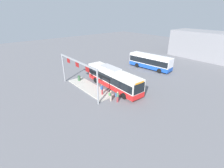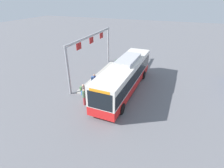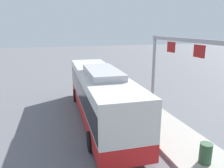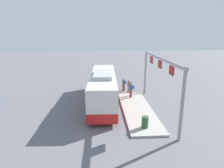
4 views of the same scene
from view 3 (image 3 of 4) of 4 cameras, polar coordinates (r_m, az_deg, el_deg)
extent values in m
plane|color=slate|center=(14.58, -3.04, -9.01)|extent=(120.00, 120.00, 0.00)
cube|color=#B2ADA3|center=(13.55, 13.14, -10.90)|extent=(10.00, 2.80, 0.16)
cube|color=red|center=(14.29, -3.08, -6.15)|extent=(11.85, 2.92, 0.85)
cube|color=silver|center=(13.87, -3.15, -0.82)|extent=(11.85, 2.92, 1.90)
cube|color=black|center=(13.93, -3.14, -1.61)|extent=(11.62, 2.95, 1.20)
cube|color=black|center=(19.58, -6.59, 3.25)|extent=(0.12, 2.13, 1.50)
cube|color=#B7B7BC|center=(12.78, -2.44, 3.08)|extent=(4.18, 1.90, 0.36)
cube|color=orange|center=(19.37, -6.64, 5.68)|extent=(0.18, 1.75, 0.28)
cylinder|color=black|center=(18.06, -9.41, -2.86)|extent=(1.01, 0.34, 1.00)
cylinder|color=black|center=(18.41, -1.95, -2.34)|extent=(1.01, 0.34, 1.00)
cylinder|color=black|center=(10.91, -5.44, -14.59)|extent=(1.01, 0.34, 1.00)
cylinder|color=black|center=(11.47, 6.80, -13.10)|extent=(1.01, 0.34, 1.00)
cylinder|color=gray|center=(18.24, 4.36, -2.78)|extent=(0.32, 0.32, 0.85)
cylinder|color=slate|center=(18.04, 4.41, -0.58)|extent=(0.39, 0.39, 0.60)
sphere|color=tan|center=(17.94, 4.43, 0.69)|extent=(0.22, 0.22, 0.22)
cube|color=#4C8447|center=(18.16, 5.13, -0.40)|extent=(0.30, 0.22, 0.40)
cylinder|color=maroon|center=(18.82, 1.92, -2.20)|extent=(0.39, 0.39, 0.85)
cylinder|color=#476B4C|center=(18.63, 1.94, -0.07)|extent=(0.47, 0.47, 0.60)
sphere|color=tan|center=(18.53, 1.95, 1.16)|extent=(0.22, 0.22, 0.22)
cube|color=#335993|center=(18.57, 2.72, -0.03)|extent=(0.33, 0.30, 0.40)
cylinder|color=maroon|center=(16.19, 6.87, -4.47)|extent=(0.37, 0.37, 0.85)
cylinder|color=#334C8C|center=(15.98, 6.95, -2.00)|extent=(0.44, 0.44, 0.60)
sphere|color=#9E755B|center=(15.87, 6.99, -0.58)|extent=(0.22, 0.22, 0.22)
cube|color=#335993|center=(16.15, 7.59, -1.74)|extent=(0.33, 0.27, 0.40)
cylinder|color=gray|center=(18.07, 10.70, 3.95)|extent=(0.24, 0.24, 5.20)
cube|color=gray|center=(13.31, 21.83, 10.23)|extent=(11.06, 0.20, 0.24)
cube|color=maroon|center=(13.35, 21.61, 7.88)|extent=(0.90, 0.08, 0.70)
cube|color=maroon|center=(15.75, 15.03, 9.21)|extent=(0.90, 0.08, 0.70)
cylinder|color=#2D5133|center=(10.55, 23.03, -16.16)|extent=(0.52, 0.52, 0.90)
camera|label=1|loc=(38.20, 15.63, 23.20)|focal=26.13mm
camera|label=2|loc=(29.32, -21.03, 20.43)|focal=27.65mm
camera|label=4|loc=(7.31, 141.54, 1.19)|focal=30.97mm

